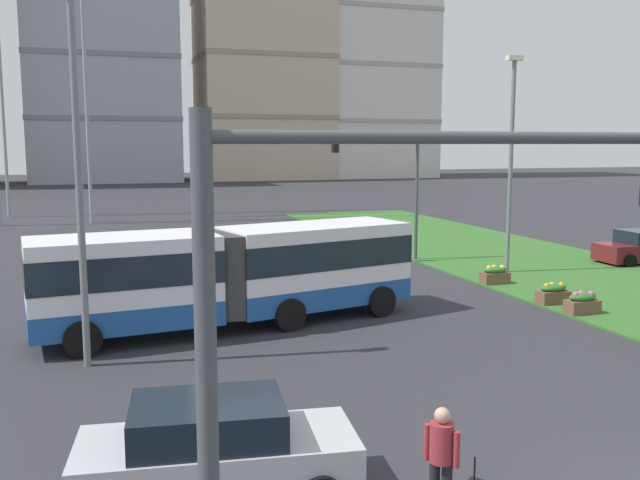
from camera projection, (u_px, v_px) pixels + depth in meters
The scene contains 14 objects.
articulated_bus at pixel (232, 273), 21.21m from camera, with size 12.01×4.53×3.00m.
car_silver_hatch at pixel (215, 451), 11.00m from camera, with size 4.59×2.47×1.58m.
car_black_sedan at pixel (151, 264), 28.10m from camera, with size 4.51×2.26×1.58m.
pedestrian_crossing at pixel (441, 455), 10.29m from camera, with size 0.38×0.49×1.74m.
flower_planter_3 at pixel (582, 303), 22.69m from camera, with size 1.10×0.56×0.74m.
flower_planter_4 at pixel (553, 293), 24.12m from camera, with size 1.10×0.56×0.74m.
flower_planter_5 at pixel (495, 275), 27.56m from camera, with size 1.10×0.56×0.74m.
traffic_light_near_left at pixel (395, 338), 5.47m from camera, with size 4.45×0.28×5.83m.
traffic_light_far_right at pixel (388, 175), 32.39m from camera, with size 4.50×0.28×5.98m.
streetlight_left at pixel (78, 161), 16.89m from camera, with size 0.70×0.28×9.44m.
streetlight_median at pixel (511, 156), 29.45m from camera, with size 0.70×0.28×9.23m.
apartment_tower_westcentre at pixel (101, 31), 101.83m from camera, with size 21.29×16.07×43.96m.
apartment_tower_centre at pixel (262, 61), 110.68m from camera, with size 20.57×15.86×37.28m.
apartment_tower_eastcentre at pixel (363, 17), 116.36m from camera, with size 21.17×17.29×53.44m.
Camera 1 is at (-8.24, -7.86, 5.58)m, focal length 38.99 mm.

